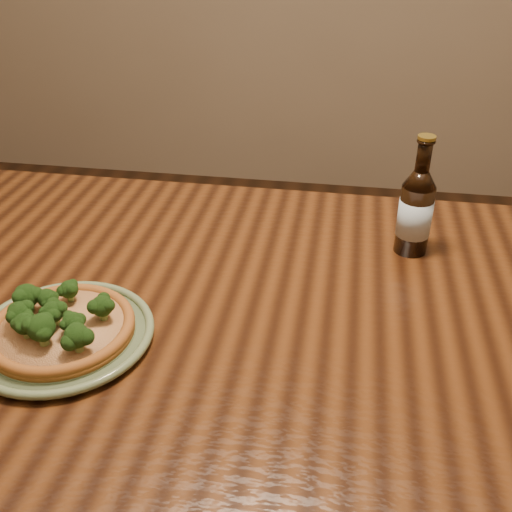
% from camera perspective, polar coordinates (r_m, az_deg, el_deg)
% --- Properties ---
extents(table, '(1.60, 0.90, 0.75)m').
position_cam_1_polar(table, '(1.11, -7.69, -7.45)').
color(table, '#4A2610').
rests_on(table, ground).
extents(plate, '(0.28, 0.28, 0.02)m').
position_cam_1_polar(plate, '(0.98, -17.89, -7.16)').
color(plate, '#697D56').
rests_on(plate, table).
extents(pizza, '(0.22, 0.22, 0.07)m').
position_cam_1_polar(pizza, '(0.97, -18.19, -6.30)').
color(pizza, '#A05D24').
rests_on(pizza, plate).
extents(beer_bottle, '(0.06, 0.06, 0.23)m').
position_cam_1_polar(beer_bottle, '(1.16, 14.95, 4.19)').
color(beer_bottle, black).
rests_on(beer_bottle, table).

